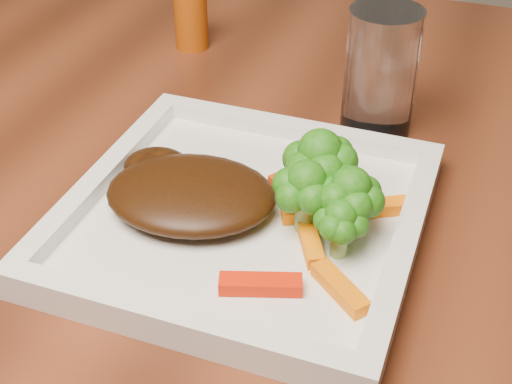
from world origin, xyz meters
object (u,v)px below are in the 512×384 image
(steak, at_px, (191,194))
(drinking_glass, at_px, (381,72))
(spice_shaker, at_px, (190,9))
(dining_table, at_px, (136,378))
(plate, at_px, (244,221))

(steak, height_order, drinking_glass, drinking_glass)
(steak, bearing_deg, drinking_glass, 60.83)
(drinking_glass, bearing_deg, spice_shaker, 155.83)
(dining_table, bearing_deg, steak, -34.38)
(dining_table, distance_m, steak, 0.44)
(dining_table, xyz_separation_m, spice_shaker, (0.01, 0.20, 0.42))
(plate, height_order, drinking_glass, drinking_glass)
(drinking_glass, bearing_deg, dining_table, -160.26)
(spice_shaker, xyz_separation_m, drinking_glass, (0.24, -0.11, 0.01))
(spice_shaker, height_order, drinking_glass, drinking_glass)
(steak, bearing_deg, dining_table, 145.62)
(spice_shaker, relative_size, drinking_glass, 0.77)
(plate, relative_size, drinking_glass, 2.25)
(plate, height_order, steak, steak)
(dining_table, xyz_separation_m, steak, (0.15, -0.10, 0.40))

